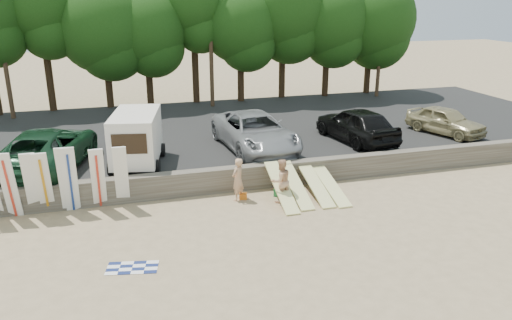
# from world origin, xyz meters

# --- Properties ---
(ground) EXTENTS (120.00, 120.00, 0.00)m
(ground) POSITION_xyz_m (0.00, 0.00, 0.00)
(ground) COLOR tan
(ground) RESTS_ON ground
(seawall) EXTENTS (44.00, 0.50, 1.00)m
(seawall) POSITION_xyz_m (0.00, 3.00, 0.50)
(seawall) COLOR #6B6356
(seawall) RESTS_ON ground
(parking_lot) EXTENTS (44.00, 14.50, 0.70)m
(parking_lot) POSITION_xyz_m (0.00, 10.50, 0.35)
(parking_lot) COLOR #282828
(parking_lot) RESTS_ON ground
(treeline) EXTENTS (33.36, 6.37, 9.17)m
(treeline) POSITION_xyz_m (1.84, 17.45, 6.24)
(treeline) COLOR #382616
(treeline) RESTS_ON parking_lot
(utility_poles) EXTENTS (25.80, 0.26, 9.00)m
(utility_poles) POSITION_xyz_m (2.00, 16.00, 5.43)
(utility_poles) COLOR #473321
(utility_poles) RESTS_ON parking_lot
(box_trailer) EXTENTS (2.60, 3.87, 2.29)m
(box_trailer) POSITION_xyz_m (-3.43, 5.24, 1.98)
(box_trailer) COLOR silver
(box_trailer) RESTS_ON parking_lot
(car_1) EXTENTS (4.40, 6.77, 1.73)m
(car_1) POSITION_xyz_m (-7.06, 5.92, 1.57)
(car_1) COLOR #13351F
(car_1) RESTS_ON parking_lot
(car_2) EXTENTS (3.28, 6.31, 1.70)m
(car_2) POSITION_xyz_m (2.05, 6.09, 1.55)
(car_2) COLOR gray
(car_2) RESTS_ON parking_lot
(car_3) EXTENTS (2.74, 5.32, 1.73)m
(car_3) POSITION_xyz_m (7.24, 5.97, 1.56)
(car_3) COLOR black
(car_3) RESTS_ON parking_lot
(car_4) EXTENTS (2.97, 4.51, 1.43)m
(car_4) POSITION_xyz_m (12.35, 5.91, 1.41)
(car_4) COLOR #988C60
(car_4) RESTS_ON parking_lot
(surfboard_upright_2) EXTENTS (0.57, 0.65, 2.56)m
(surfboard_upright_2) POSITION_xyz_m (-8.03, 2.52, 1.28)
(surfboard_upright_2) COLOR white
(surfboard_upright_2) RESTS_ON ground
(surfboard_upright_3) EXTENTS (0.55, 0.83, 2.51)m
(surfboard_upright_3) POSITION_xyz_m (-7.30, 2.55, 1.26)
(surfboard_upright_3) COLOR white
(surfboard_upright_3) RESTS_ON ground
(surfboard_upright_4) EXTENTS (0.52, 0.85, 2.50)m
(surfboard_upright_4) POSITION_xyz_m (-6.89, 2.51, 1.25)
(surfboard_upright_4) COLOR white
(surfboard_upright_4) RESTS_ON ground
(surfboard_upright_5) EXTENTS (0.51, 0.52, 2.57)m
(surfboard_upright_5) POSITION_xyz_m (-6.15, 2.56, 1.29)
(surfboard_upright_5) COLOR white
(surfboard_upright_5) RESTS_ON ground
(surfboard_upright_6) EXTENTS (0.54, 0.56, 2.57)m
(surfboard_upright_6) POSITION_xyz_m (-5.99, 2.54, 1.28)
(surfboard_upright_6) COLOR white
(surfboard_upright_6) RESTS_ON ground
(surfboard_upright_7) EXTENTS (0.54, 0.85, 2.50)m
(surfboard_upright_7) POSITION_xyz_m (-5.02, 2.45, 1.25)
(surfboard_upright_7) COLOR white
(surfboard_upright_7) RESTS_ON ground
(surfboard_upright_8) EXTENTS (0.52, 0.82, 2.51)m
(surfboard_upright_8) POSITION_xyz_m (-4.19, 2.48, 1.25)
(surfboard_upright_8) COLOR white
(surfboard_upright_8) RESTS_ON ground
(surfboard_low_0) EXTENTS (0.56, 2.81, 1.19)m
(surfboard_low_0) POSITION_xyz_m (1.74, 1.35, 0.59)
(surfboard_low_0) COLOR #E4E08F
(surfboard_low_0) RESTS_ON ground
(surfboard_low_1) EXTENTS (0.56, 2.85, 1.06)m
(surfboard_low_1) POSITION_xyz_m (2.40, 1.57, 0.53)
(surfboard_low_1) COLOR #E4E08F
(surfboard_low_1) RESTS_ON ground
(surfboard_low_2) EXTENTS (0.56, 2.89, 0.94)m
(surfboard_low_2) POSITION_xyz_m (3.25, 1.56, 0.47)
(surfboard_low_2) COLOR #E4E08F
(surfboard_low_2) RESTS_ON ground
(surfboard_low_3) EXTENTS (0.56, 2.92, 0.81)m
(surfboard_low_3) POSITION_xyz_m (3.86, 1.46, 0.40)
(surfboard_low_3) COLOR #E4E08F
(surfboard_low_3) RESTS_ON ground
(beachgoer_a) EXTENTS (0.74, 0.72, 1.71)m
(beachgoer_a) POSITION_xyz_m (0.15, 1.95, 0.86)
(beachgoer_a) COLOR tan
(beachgoer_a) RESTS_ON ground
(beachgoer_b) EXTENTS (0.97, 0.83, 1.74)m
(beachgoer_b) POSITION_xyz_m (1.69, 1.29, 0.87)
(beachgoer_b) COLOR tan
(beachgoer_b) RESTS_ON ground
(cooler) EXTENTS (0.47, 0.42, 0.32)m
(cooler) POSITION_xyz_m (1.82, 1.92, 0.16)
(cooler) COLOR #268C41
(cooler) RESTS_ON ground
(gear_bag) EXTENTS (0.35, 0.32, 0.22)m
(gear_bag) POSITION_xyz_m (0.37, 1.98, 0.11)
(gear_bag) COLOR #CF6618
(gear_bag) RESTS_ON ground
(beach_towel) EXTENTS (1.78, 1.78, 0.00)m
(beach_towel) POSITION_xyz_m (-4.13, -2.16, 0.01)
(beach_towel) COLOR white
(beach_towel) RESTS_ON ground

